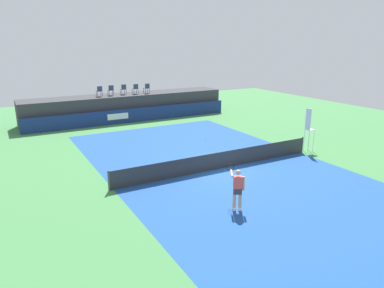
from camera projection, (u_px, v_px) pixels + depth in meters
ground_plane at (193, 154)px, 22.18m from camera, size 48.00×48.00×0.00m
court_inner at (220, 169)px, 19.67m from camera, size 12.00×22.00×0.00m
sponsor_wall at (134, 115)px, 30.83m from camera, size 18.00×0.22×1.20m
spectator_platform at (127, 106)px, 32.20m from camera, size 18.00×2.80×2.20m
spectator_chair_far_left at (99, 91)px, 30.44m from camera, size 0.45×0.45×0.89m
spectator_chair_left at (111, 90)px, 31.05m from camera, size 0.45×0.45×0.89m
spectator_chair_center at (123, 89)px, 31.64m from camera, size 0.44×0.44×0.89m
spectator_chair_right at (135, 88)px, 31.95m from camera, size 0.45×0.45×0.89m
spectator_chair_far_right at (147, 88)px, 32.32m from camera, size 0.46×0.46×0.89m
umpire_chair at (309, 127)px, 22.33m from camera, size 0.46×0.46×2.76m
tennis_net at (220, 160)px, 19.53m from camera, size 12.40×0.02×0.95m
net_post_near at (109, 181)px, 16.63m from camera, size 0.10×0.10×1.00m
net_post_far at (302, 145)px, 22.43m from camera, size 0.10×0.10×1.00m
tennis_player at (237, 188)px, 14.65m from camera, size 0.69×1.26×1.77m
tennis_ball at (206, 140)px, 25.28m from camera, size 0.07×0.07×0.07m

